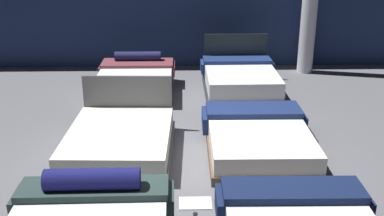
{
  "coord_description": "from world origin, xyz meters",
  "views": [
    {
      "loc": [
        -0.11,
        -6.06,
        3.12
      ],
      "look_at": [
        0.05,
        0.45,
        0.65
      ],
      "focal_mm": 43.84,
      "sensor_mm": 36.0,
      "label": 1
    }
  ],
  "objects": [
    {
      "name": "bed_5",
      "position": [
        1.1,
        3.1,
        0.26
      ],
      "size": [
        1.57,
        1.96,
        1.02
      ],
      "rotation": [
        0.0,
        0.0,
        0.01
      ],
      "color": "black",
      "rests_on": "ground_plane"
    },
    {
      "name": "ground_plane",
      "position": [
        0.0,
        0.0,
        -0.01
      ],
      "size": [
        18.0,
        18.0,
        0.02
      ],
      "primitive_type": "cube",
      "color": "#5B5B60"
    },
    {
      "name": "bed_2",
      "position": [
        -1.03,
        0.28,
        0.2
      ],
      "size": [
        1.61,
        2.04,
        0.92
      ],
      "rotation": [
        0.0,
        0.0,
        -0.04
      ],
      "color": "#555357",
      "rests_on": "ground_plane"
    },
    {
      "name": "bed_4",
      "position": [
        -1.04,
        3.08,
        0.24
      ],
      "size": [
        1.59,
        1.92,
        0.69
      ],
      "rotation": [
        0.0,
        0.0,
        -0.01
      ],
      "color": "#303333",
      "rests_on": "ground_plane"
    },
    {
      "name": "bed_3",
      "position": [
        1.04,
        0.31,
        0.21
      ],
      "size": [
        1.64,
        2.03,
        0.47
      ],
      "rotation": [
        0.0,
        0.0,
        -0.01
      ],
      "color": "brown",
      "rests_on": "ground_plane"
    }
  ]
}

